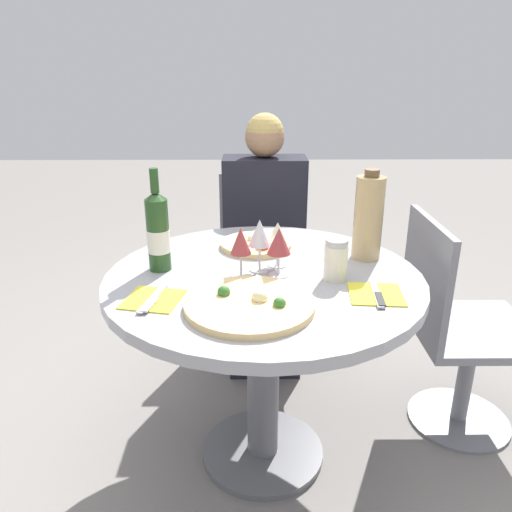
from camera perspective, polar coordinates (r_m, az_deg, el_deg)
name	(u,v)px	position (r m, az deg, el deg)	size (l,w,h in m)	color
ground_plane	(263,453)	(1.96, 0.77, -21.63)	(12.00, 12.00, 0.00)	gray
dining_table	(264,314)	(1.62, 0.87, -6.60)	(1.00, 1.00, 0.71)	slate
chair_behind_diner	(264,266)	(2.45, 0.87, -1.14)	(0.43, 0.43, 0.83)	slate
seated_diner	(264,257)	(2.28, 0.97, -0.15)	(0.37, 0.40, 1.13)	black
chair_empty_side	(456,332)	(2.01, 21.85, -8.04)	(0.43, 0.43, 0.83)	slate
pizza_large	(250,304)	(1.35, -0.69, -5.51)	(0.35, 0.35, 0.05)	#E5C17F
pizza_small_far	(256,244)	(1.79, 0.04, 1.33)	(0.25, 0.25, 0.05)	#E5C17F
wine_bottle	(158,232)	(1.59, -11.14, 2.71)	(0.07, 0.07, 0.33)	#23471E
tall_carafe	(368,217)	(1.69, 12.72, 4.33)	(0.10, 0.10, 0.30)	tan
sugar_shaker	(336,260)	(1.53, 9.10, -0.42)	(0.07, 0.07, 0.13)	silver
wine_glass_center	(260,234)	(1.55, 0.42, 2.56)	(0.07, 0.07, 0.17)	silver
wine_glass_front_left	(241,242)	(1.52, -1.76, 1.62)	(0.07, 0.07, 0.16)	silver
wine_glass_back_right	(278,234)	(1.60, 2.48, 2.52)	(0.07, 0.07, 0.15)	silver
wine_glass_front_right	(279,242)	(1.52, 2.64, 1.62)	(0.07, 0.07, 0.15)	silver
place_setting_left	(153,299)	(1.42, -11.70, -4.88)	(0.18, 0.19, 0.01)	yellow
place_setting_right	(376,294)	(1.47, 13.58, -4.27)	(0.16, 0.19, 0.01)	yellow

